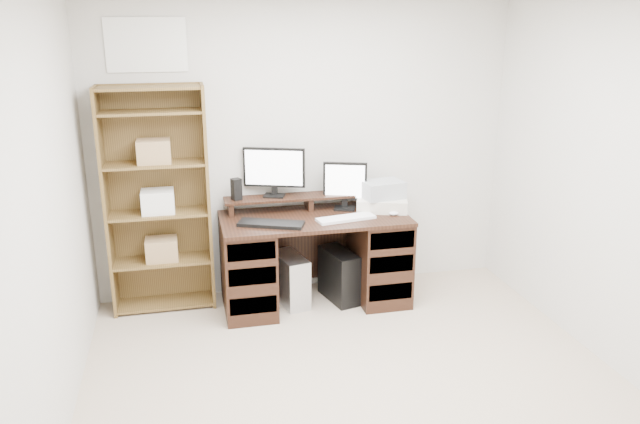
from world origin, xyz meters
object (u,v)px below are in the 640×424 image
object	(u,v)px
monitor_wide	(274,169)
tower_silver	(290,279)
bookshelf	(158,198)
printer	(382,204)
tower_black	(339,275)
monitor_small	(345,184)
desk	(314,258)

from	to	relation	value
monitor_wide	tower_silver	world-z (taller)	monitor_wide
bookshelf	printer	bearing A→B (deg)	-5.03
tower_black	tower_silver	bearing A→B (deg)	163.22
monitor_small	tower_black	world-z (taller)	monitor_small
tower_black	bookshelf	size ratio (longest dim) A/B	0.26
tower_black	bookshelf	xyz separation A→B (m)	(-1.42, 0.21, 0.70)
monitor_wide	tower_silver	size ratio (longest dim) A/B	1.17
tower_silver	tower_black	distance (m)	0.41
tower_silver	monitor_wide	bearing A→B (deg)	97.10
printer	tower_black	bearing A→B (deg)	-153.23
monitor_wide	tower_black	size ratio (longest dim) A/B	1.06
desk	tower_black	bearing A→B (deg)	-0.24
printer	tower_silver	bearing A→B (deg)	-158.98
monitor_wide	printer	xyz separation A→B (m)	(0.87, -0.19, -0.29)
desk	tower_black	distance (m)	0.27
monitor_small	tower_silver	size ratio (longest dim) A/B	0.95
desk	printer	size ratio (longest dim) A/B	3.67
printer	tower_black	xyz separation A→B (m)	(-0.38, -0.06, -0.59)
tower_black	monitor_small	bearing A→B (deg)	46.46
tower_silver	bookshelf	xyz separation A→B (m)	(-1.01, 0.19, 0.71)
monitor_small	tower_silver	xyz separation A→B (m)	(-0.49, -0.12, -0.76)
monitor_small	tower_silver	bearing A→B (deg)	-147.18
desk	tower_silver	bearing A→B (deg)	174.44
tower_black	bookshelf	bearing A→B (deg)	157.51
printer	bookshelf	size ratio (longest dim) A/B	0.23
monitor_wide	tower_silver	xyz separation A→B (m)	(0.08, -0.22, -0.89)
monitor_wide	tower_black	world-z (taller)	monitor_wide
monitor_wide	bookshelf	size ratio (longest dim) A/B	0.27
printer	tower_black	size ratio (longest dim) A/B	0.89
monitor_wide	bookshelf	bearing A→B (deg)	-158.56
printer	tower_silver	xyz separation A→B (m)	(-0.79, -0.03, -0.59)
monitor_wide	printer	world-z (taller)	monitor_wide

